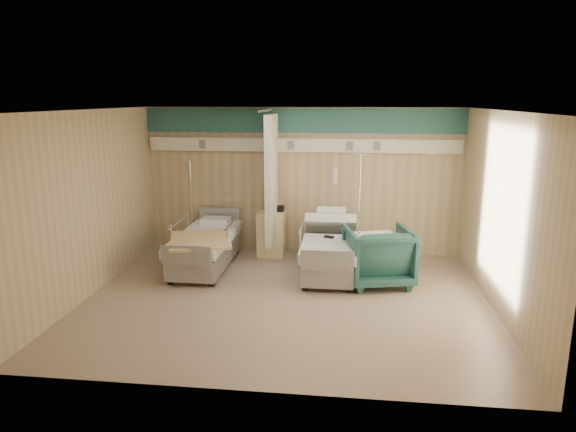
{
  "coord_description": "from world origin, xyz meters",
  "views": [
    {
      "loc": [
        0.89,
        -7.19,
        2.97
      ],
      "look_at": [
        -0.04,
        0.6,
        1.16
      ],
      "focal_mm": 32.0,
      "sensor_mm": 36.0,
      "label": 1
    }
  ],
  "objects_px": {
    "iv_stand_left": "(193,233)",
    "iv_stand_right": "(358,239)",
    "bed_right": "(329,255)",
    "bed_left": "(205,251)",
    "bedside_cabinet": "(271,234)",
    "visitor_armchair": "(378,256)"
  },
  "relations": [
    {
      "from": "iv_stand_left",
      "to": "iv_stand_right",
      "type": "bearing_deg",
      "value": -3.28
    },
    {
      "from": "bed_right",
      "to": "bed_left",
      "type": "xyz_separation_m",
      "value": [
        -2.2,
        0.0,
        0.0
      ]
    },
    {
      "from": "bed_right",
      "to": "bedside_cabinet",
      "type": "xyz_separation_m",
      "value": [
        -1.15,
        0.9,
        0.11
      ]
    },
    {
      "from": "bed_right",
      "to": "visitor_armchair",
      "type": "height_order",
      "value": "visitor_armchair"
    },
    {
      "from": "bedside_cabinet",
      "to": "iv_stand_left",
      "type": "relative_size",
      "value": 0.47
    },
    {
      "from": "visitor_armchair",
      "to": "iv_stand_left",
      "type": "distance_m",
      "value": 3.8
    },
    {
      "from": "bed_left",
      "to": "bedside_cabinet",
      "type": "bearing_deg",
      "value": 40.6
    },
    {
      "from": "visitor_armchair",
      "to": "iv_stand_right",
      "type": "bearing_deg",
      "value": -88.93
    },
    {
      "from": "bedside_cabinet",
      "to": "bed_right",
      "type": "bearing_deg",
      "value": -38.05
    },
    {
      "from": "iv_stand_right",
      "to": "bed_right",
      "type": "bearing_deg",
      "value": -122.17
    },
    {
      "from": "bedside_cabinet",
      "to": "iv_stand_left",
      "type": "bearing_deg",
      "value": 177.1
    },
    {
      "from": "bed_right",
      "to": "iv_stand_left",
      "type": "relative_size",
      "value": 1.19
    },
    {
      "from": "bed_right",
      "to": "bedside_cabinet",
      "type": "distance_m",
      "value": 1.46
    },
    {
      "from": "bed_left",
      "to": "bedside_cabinet",
      "type": "distance_m",
      "value": 1.39
    },
    {
      "from": "bedside_cabinet",
      "to": "iv_stand_right",
      "type": "xyz_separation_m",
      "value": [
        1.65,
        -0.11,
        -0.02
      ]
    },
    {
      "from": "bed_left",
      "to": "bedside_cabinet",
      "type": "xyz_separation_m",
      "value": [
        1.05,
        0.9,
        0.11
      ]
    },
    {
      "from": "bed_right",
      "to": "iv_stand_right",
      "type": "distance_m",
      "value": 0.94
    },
    {
      "from": "bed_left",
      "to": "iv_stand_left",
      "type": "height_order",
      "value": "iv_stand_left"
    },
    {
      "from": "bed_right",
      "to": "visitor_armchair",
      "type": "relative_size",
      "value": 2.09
    },
    {
      "from": "bed_left",
      "to": "iv_stand_right",
      "type": "xyz_separation_m",
      "value": [
        2.7,
        0.79,
        0.09
      ]
    },
    {
      "from": "bed_right",
      "to": "bed_left",
      "type": "bearing_deg",
      "value": 180.0
    },
    {
      "from": "iv_stand_right",
      "to": "visitor_armchair",
      "type": "bearing_deg",
      "value": -76.14
    }
  ]
}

